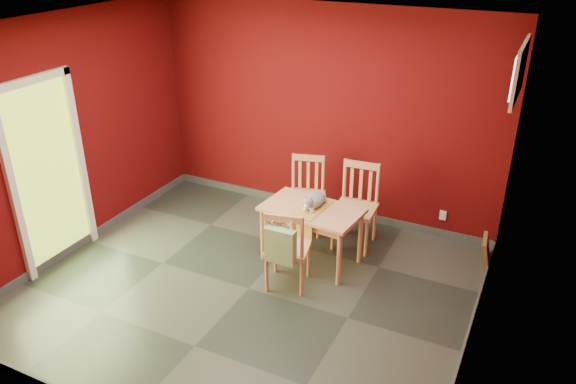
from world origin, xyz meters
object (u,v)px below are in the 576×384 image
at_px(picture_frame, 486,252).
at_px(chair_far_left, 306,193).
at_px(chair_far_right, 356,205).
at_px(chair_near, 287,247).
at_px(tote_bag, 280,246).
at_px(cat, 315,198).
at_px(dining_table, 312,215).

bearing_deg(picture_frame, chair_far_left, -177.88).
distance_m(chair_far_left, chair_far_right, 0.69).
bearing_deg(chair_far_left, picture_frame, 2.12).
height_order(chair_far_right, chair_near, chair_far_right).
height_order(tote_bag, picture_frame, tote_bag).
height_order(cat, picture_frame, cat).
height_order(dining_table, chair_near, chair_near).
distance_m(chair_far_left, cat, 0.78).
bearing_deg(chair_far_left, chair_far_right, -6.77).
bearing_deg(dining_table, chair_far_left, 118.73).
xyz_separation_m(chair_far_left, cat, (0.37, -0.61, 0.30)).
bearing_deg(chair_far_left, dining_table, -61.27).
relative_size(chair_far_left, chair_near, 1.01).
xyz_separation_m(dining_table, cat, (0.01, 0.06, 0.19)).
distance_m(dining_table, picture_frame, 2.01).
xyz_separation_m(chair_far_left, chair_far_right, (0.69, -0.08, 0.03)).
bearing_deg(dining_table, chair_far_right, 61.74).
height_order(dining_table, chair_far_right, chair_far_right).
xyz_separation_m(tote_bag, picture_frame, (1.81, 1.54, -0.45)).
xyz_separation_m(dining_table, tote_bag, (0.01, -0.79, 0.03)).
relative_size(dining_table, tote_bag, 2.57).
bearing_deg(picture_frame, chair_near, -144.34).
bearing_deg(tote_bag, picture_frame, 40.39).
bearing_deg(chair_far_left, tote_bag, -75.59).
xyz_separation_m(dining_table, chair_near, (-0.03, -0.57, -0.12)).
distance_m(chair_far_right, chair_near, 1.21).
bearing_deg(chair_far_right, chair_far_left, 173.23).
relative_size(dining_table, chair_near, 1.23).
relative_size(chair_far_left, cat, 2.28).
height_order(chair_far_right, picture_frame, chair_far_right).
bearing_deg(chair_far_right, cat, -120.56).
bearing_deg(chair_near, picture_frame, 35.66).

